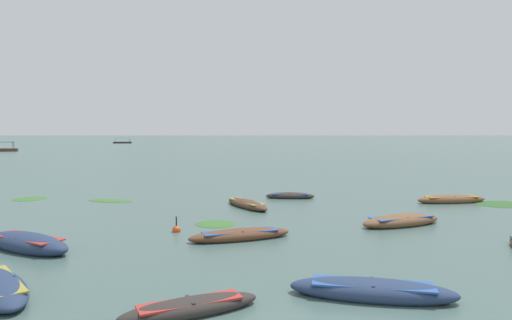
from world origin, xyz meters
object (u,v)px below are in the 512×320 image
Objects in this scene: ferry_0 at (0,150)px; rowboat_9 at (290,196)px; rowboat_7 at (28,243)px; rowboat_8 at (401,221)px; rowboat_3 at (372,291)px; mooring_buoy at (176,230)px; ferry_1 at (122,142)px; rowboat_0 at (451,200)px; rowboat_4 at (247,204)px; rowboat_6 at (240,235)px; rowboat_5 at (190,308)px.

rowboat_9 is at bearing -53.82° from ferry_0.
rowboat_8 is at bearing 11.64° from rowboat_7.
rowboat_3 is 1.04× the size of rowboat_7.
mooring_buoy is (-10.54, -0.63, -0.12)m from rowboat_8.
rowboat_3 is at bearing -75.05° from ferry_1.
ferry_0 is (-69.23, 83.71, 0.25)m from rowboat_0.
rowboat_3 is 1.34× the size of rowboat_9.
rowboat_4 is 0.98× the size of rowboat_6.
mooring_buoy is at bearing 126.35° from rowboat_3.
mooring_buoy is (-2.79, 1.58, -0.09)m from rowboat_6.
ferry_0 and ferry_1 have the same top height.
rowboat_3 is 10.23m from mooring_buoy.
rowboat_3 is 1.01× the size of rowboat_6.
rowboat_7 is 185.38m from ferry_1.
rowboat_8 is 110.10m from ferry_0.
rowboat_5 is at bearing -101.21° from rowboat_6.
rowboat_8 reaches higher than rowboat_4.
rowboat_7 is at bearing -172.62° from rowboat_6.
ferry_1 reaches higher than rowboat_0.
rowboat_7 is 0.54× the size of ferry_0.
rowboat_8 is at bearing 63.23° from rowboat_3.
rowboat_7 is 0.53× the size of ferry_1.
rowboat_7 is (-21.68, -9.61, 0.05)m from rowboat_0.
ferry_0 is at bearing 120.21° from mooring_buoy.
ferry_1 is (-45.17, 187.63, 0.29)m from rowboat_5.
rowboat_6 is at bearing -108.60° from rowboat_9.
rowboat_9 is (3.09, 3.34, -0.02)m from rowboat_4.
rowboat_7 is (-11.31, 5.62, 0.05)m from rowboat_3.
rowboat_3 reaches higher than rowboat_9.
ferry_0 is (-63.34, 90.06, 0.24)m from rowboat_8.
rowboat_9 is at bearing 165.39° from rowboat_0.
mooring_buoy reaches higher than rowboat_4.
rowboat_5 is at bearing -171.72° from rowboat_3.
rowboat_0 is at bearing -50.41° from ferry_0.
ferry_0 reaches higher than rowboat_7.
ferry_1 is (-54.38, 178.07, 0.24)m from rowboat_8.
rowboat_5 is 0.82× the size of rowboat_7.
rowboat_7 is at bearing -134.04° from rowboat_9.
rowboat_3 is 5.72× the size of mooring_buoy.
rowboat_3 is 1.03× the size of rowboat_4.
ferry_1 is at bearing 103.54° from rowboat_5.
rowboat_4 is 1.31× the size of rowboat_9.
rowboat_7 is 0.96× the size of rowboat_8.
ferry_0 is 104.94m from mooring_buoy.
rowboat_7 is (-8.70, -8.85, 0.07)m from rowboat_4.
rowboat_6 reaches higher than rowboat_9.
ferry_1 is at bearing 106.59° from rowboat_9.
rowboat_5 is at bearing -43.80° from rowboat_7.
rowboat_0 is at bearing 32.12° from rowboat_6.
rowboat_3 is 14.70m from rowboat_4.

